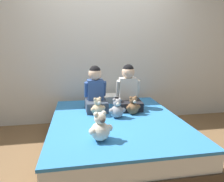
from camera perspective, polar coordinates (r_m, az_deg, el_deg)
name	(u,v)px	position (r m, az deg, el deg)	size (l,w,h in m)	color
ground_plane	(116,149)	(2.68, 1.23, -16.25)	(14.00, 14.00, 0.00)	brown
wall_behind_bed	(104,49)	(3.41, -2.23, 11.96)	(8.00, 0.06, 2.50)	silver
bed	(116,134)	(2.58, 1.25, -12.25)	(1.59, 1.88, 0.42)	#473828
child_on_left	(95,92)	(2.78, -4.74, -0.15)	(0.31, 0.38, 0.62)	#384251
child_on_right	(128,91)	(2.86, 4.64, -0.01)	(0.37, 0.41, 0.63)	black
teddy_bear_held_by_left_child	(98,108)	(2.58, -4.11, -4.87)	(0.20, 0.16, 0.25)	#D1B78E
teddy_bear_held_by_right_child	(133,107)	(2.65, 6.00, -4.45)	(0.20, 0.15, 0.24)	brown
teddy_bear_between_children	(117,110)	(2.50, 1.46, -5.33)	(0.21, 0.16, 0.25)	#939399
teddy_bear_at_foot_of_bed	(100,128)	(1.92, -3.36, -10.60)	(0.23, 0.18, 0.29)	silver
pillow_at_headboard	(107,98)	(3.21, -1.37, -2.15)	(0.59, 0.27, 0.11)	white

